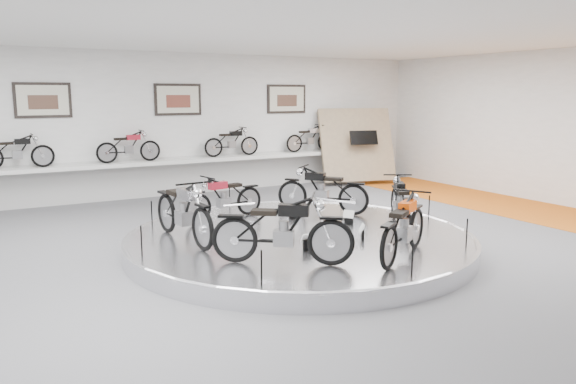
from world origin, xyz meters
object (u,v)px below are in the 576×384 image
display_platform (300,241)px  bike_b (224,197)px  shelf (183,161)px  bike_c (183,210)px  bike_d (282,229)px  bike_f (400,202)px  bike_a (322,190)px  bike_e (404,226)px

display_platform → bike_b: bearing=111.9°
display_platform → shelf: 6.46m
bike_b → display_platform: bearing=102.0°
bike_c → bike_d: 2.21m
bike_f → display_platform: bearing=108.4°
bike_a → bike_e: bike_e is taller
display_platform → bike_e: bearing=-74.5°
bike_e → bike_b: bearing=77.1°
bike_c → shelf: bearing=155.7°
shelf → bike_f: (2.01, -6.86, -0.21)m
display_platform → bike_f: bearing=-12.9°
shelf → bike_d: 8.00m
bike_a → shelf: bearing=-24.6°
shelf → bike_b: (-0.73, -4.58, -0.24)m
shelf → bike_f: bearing=-73.7°
bike_b → bike_a: bearing=156.9°
bike_b → shelf: bearing=-108.9°
display_platform → bike_a: (1.36, 1.33, 0.66)m
bike_a → bike_c: 3.51m
display_platform → bike_d: size_ratio=3.47×
display_platform → bike_e: (0.60, -2.16, 0.66)m
bike_a → bike_c: bearing=63.4°
bike_f → bike_d: bearing=139.3°
bike_a → bike_c: bike_c is taller
display_platform → bike_c: (-2.05, 0.53, 0.71)m
display_platform → shelf: shelf is taller
bike_a → bike_f: bike_a is taller
bike_c → bike_e: bike_c is taller
bike_a → bike_d: bike_d is taller
shelf → bike_a: (1.36, -5.07, -0.19)m
bike_f → bike_e: bearing=171.7°
shelf → bike_c: 6.22m
bike_c → bike_e: (2.65, -2.69, -0.04)m
bike_e → bike_a: bearing=46.3°
bike_d → bike_f: (3.22, 1.05, -0.05)m
bike_b → bike_d: 3.36m
bike_c → bike_e: 3.78m
bike_a → bike_b: bearing=37.1°
bike_d → bike_c: bearing=148.5°
bike_c → bike_f: (4.06, -0.99, -0.07)m
bike_b → bike_e: 4.19m
shelf → bike_e: 8.58m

